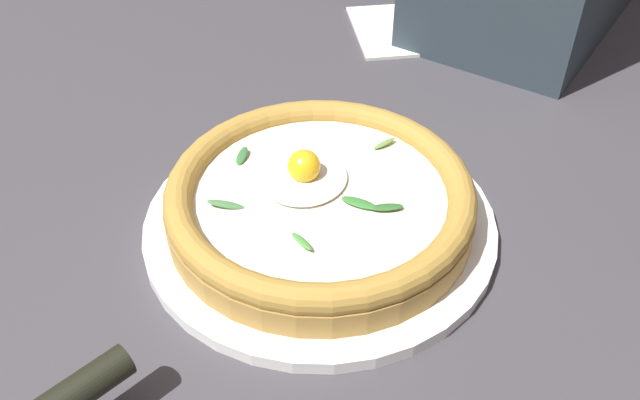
% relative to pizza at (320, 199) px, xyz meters
% --- Properties ---
extents(ground_plane, '(2.40, 2.40, 0.03)m').
position_rel_pizza_xyz_m(ground_plane, '(0.03, -0.03, -0.05)').
color(ground_plane, '#3B393F').
rests_on(ground_plane, ground).
extents(pizza_plate, '(0.30, 0.30, 0.01)m').
position_rel_pizza_xyz_m(pizza_plate, '(0.00, 0.00, -0.03)').
color(pizza_plate, white).
rests_on(pizza_plate, ground).
extents(pizza, '(0.26, 0.26, 0.06)m').
position_rel_pizza_xyz_m(pizza, '(0.00, 0.00, 0.00)').
color(pizza, '#AD833E').
rests_on(pizza, pizza_plate).
extents(folded_napkin, '(0.17, 0.16, 0.01)m').
position_rel_pizza_xyz_m(folded_napkin, '(-0.36, -0.10, -0.03)').
color(folded_napkin, white).
rests_on(folded_napkin, ground).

